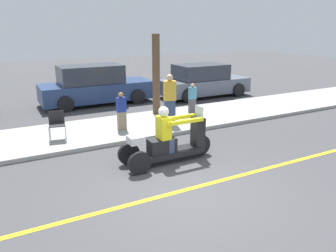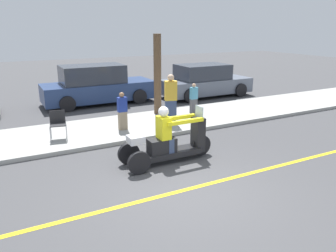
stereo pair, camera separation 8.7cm
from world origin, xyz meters
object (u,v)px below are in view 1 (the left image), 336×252
spectator_mid_group (192,99)px  parked_car_lot_right (95,86)px  motorcycle_trike (168,143)px  parked_car_lot_center (203,81)px  spectator_with_child (122,112)px  tree_trunk (156,75)px  spectator_end_of_line (170,100)px  folding_chair_curbside (57,122)px

spectator_mid_group → parked_car_lot_right: (-2.61, 3.81, 0.12)m
motorcycle_trike → parked_car_lot_center: bearing=50.2°
parked_car_lot_right → spectator_mid_group: bearing=-55.6°
spectator_with_child → spectator_mid_group: bearing=12.4°
parked_car_lot_center → spectator_with_child: bearing=-146.8°
tree_trunk → parked_car_lot_right: bearing=114.1°
spectator_with_child → spectator_mid_group: 3.13m
spectator_end_of_line → parked_car_lot_center: 5.37m
motorcycle_trike → parked_car_lot_right: parked_car_lot_right is taller
spectator_mid_group → parked_car_lot_center: parked_car_lot_center is taller
motorcycle_trike → tree_trunk: bearing=67.7°
spectator_with_child → tree_trunk: tree_trunk is taller
motorcycle_trike → parked_car_lot_right: (0.24, 7.24, 0.27)m
parked_car_lot_center → parked_car_lot_right: size_ratio=0.92×
motorcycle_trike → folding_chair_curbside: 3.54m
parked_car_lot_right → tree_trunk: (1.42, -3.18, 0.79)m
spectator_mid_group → tree_trunk: (-1.19, 0.63, 0.91)m
spectator_end_of_line → folding_chair_curbside: (-3.63, 0.17, -0.30)m
spectator_mid_group → folding_chair_curbside: (-5.04, -0.63, -0.05)m
parked_car_lot_center → parked_car_lot_right: (-5.07, 0.88, 0.06)m
parked_car_lot_center → spectator_mid_group: bearing=-129.9°
spectator_mid_group → parked_car_lot_right: size_ratio=0.24×
folding_chair_curbside → parked_car_lot_center: (7.49, 3.57, 0.10)m
parked_car_lot_right → tree_trunk: tree_trunk is taller
spectator_with_child → parked_car_lot_center: bearing=33.2°
folding_chair_curbside → parked_car_lot_right: (2.42, 4.45, 0.17)m
motorcycle_trike → folding_chair_curbside: bearing=128.0°
folding_chair_curbside → spectator_with_child: bearing=-1.1°
folding_chair_curbside → motorcycle_trike: bearing=-52.0°
spectator_with_child → parked_car_lot_center: (5.51, 3.61, 0.03)m
spectator_with_child → spectator_mid_group: spectator_with_child is taller
folding_chair_curbside → tree_trunk: tree_trunk is taller
motorcycle_trike → tree_trunk: size_ratio=0.84×
motorcycle_trike → spectator_end_of_line: size_ratio=1.47×
motorcycle_trike → spectator_with_child: size_ratio=2.04×
spectator_with_child → spectator_mid_group: (3.06, 0.67, -0.03)m
motorcycle_trike → folding_chair_curbside: size_ratio=2.99×
motorcycle_trike → parked_car_lot_right: bearing=88.1°
motorcycle_trike → spectator_mid_group: bearing=50.2°
spectator_mid_group → parked_car_lot_right: bearing=124.4°
motorcycle_trike → spectator_mid_group: size_ratio=2.15×
spectator_mid_group → spectator_end_of_line: spectator_end_of_line is taller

